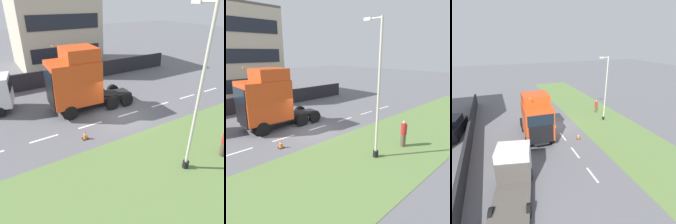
{
  "view_description": "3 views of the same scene",
  "coord_description": "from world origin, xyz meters",
  "views": [
    {
      "loc": [
        -11.88,
        7.92,
        7.76
      ],
      "look_at": [
        -1.0,
        1.35,
        1.16
      ],
      "focal_mm": 35.0,
      "sensor_mm": 36.0,
      "label": 1
    },
    {
      "loc": [
        -13.16,
        10.04,
        6.03
      ],
      "look_at": [
        -1.96,
        -1.07,
        1.65
      ],
      "focal_mm": 35.0,
      "sensor_mm": 36.0,
      "label": 2
    },
    {
      "loc": [
        6.1,
        18.84,
        9.69
      ],
      "look_at": [
        -0.78,
        0.8,
        2.05
      ],
      "focal_mm": 30.0,
      "sensor_mm": 36.0,
      "label": 3
    }
  ],
  "objects": [
    {
      "name": "lamp_post",
      "position": [
        -6.3,
        0.18,
        3.62
      ],
      "size": [
        1.28,
        0.32,
        7.78
      ],
      "color": "black",
      "rests_on": "ground"
    },
    {
      "name": "grass_verge",
      "position": [
        -6.0,
        0.0,
        0.01
      ],
      "size": [
        7.0,
        44.0,
        0.01
      ],
      "color": "#607F42",
      "rests_on": "ground"
    },
    {
      "name": "traffic_cone_lead",
      "position": [
        -1.34,
        3.5,
        0.28
      ],
      "size": [
        0.36,
        0.36,
        0.58
      ],
      "color": "black",
      "rests_on": "ground"
    },
    {
      "name": "lane_markings",
      "position": [
        0.0,
        -0.7,
        0.0
      ],
      "size": [
        0.16,
        21.0,
        0.0
      ],
      "color": "white",
      "rests_on": "ground"
    },
    {
      "name": "building_block",
      "position": [
        16.68,
        -0.77,
        5.71
      ],
      "size": [
        8.45,
        9.51,
        12.51
      ],
      "color": "beige",
      "rests_on": "ground"
    },
    {
      "name": "lorry_cab",
      "position": [
        2.61,
        2.2,
        2.41
      ],
      "size": [
        2.95,
        6.65,
        4.94
      ],
      "rotation": [
        0.0,
        0.0,
        -0.04
      ],
      "color": "black",
      "rests_on": "ground"
    },
    {
      "name": "boundary_wall",
      "position": [
        9.0,
        0.0,
        0.83
      ],
      "size": [
        0.25,
        24.0,
        1.65
      ],
      "color": "#232328",
      "rests_on": "ground"
    },
    {
      "name": "parked_car",
      "position": [
        10.74,
        -1.96,
        0.97
      ],
      "size": [
        2.51,
        4.73,
        1.99
      ],
      "rotation": [
        0.0,
        0.0,
        -0.17
      ],
      "color": "black",
      "rests_on": "ground"
    },
    {
      "name": "ground_plane",
      "position": [
        0.0,
        0.0,
        0.0
      ],
      "size": [
        120.0,
        120.0,
        0.0
      ],
      "primitive_type": "plane",
      "color": "slate",
      "rests_on": "ground"
    }
  ]
}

